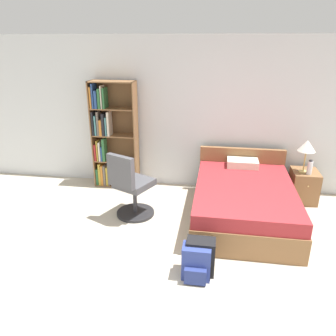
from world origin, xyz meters
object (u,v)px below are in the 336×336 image
nightstand (304,186)px  table_lamp (307,147)px  backpack_black (200,258)px  office_chair (131,188)px  water_bottle (310,168)px  bed (243,200)px  backpack_blue (196,263)px  bookshelf (109,136)px

nightstand → table_lamp: (-0.06, -0.05, 0.69)m
table_lamp → backpack_black: (-1.50, -2.06, -0.75)m
nightstand → backpack_black: bearing=-126.6°
office_chair → water_bottle: 2.82m
office_chair → nightstand: bearing=19.9°
bed → table_lamp: table_lamp is taller
water_bottle → backpack_blue: water_bottle is taller
office_chair → water_bottle: size_ratio=4.37×
water_bottle → backpack_black: water_bottle is taller
table_lamp → bookshelf: bearing=176.8°
bookshelf → water_bottle: bookshelf is taller
backpack_black → office_chair: bearing=134.1°
bookshelf → table_lamp: 3.29m
bed → water_bottle: (1.03, 0.61, 0.35)m
bookshelf → office_chair: bookshelf is taller
nightstand → backpack_blue: size_ratio=1.31×
water_bottle → backpack_black: (-1.58, -1.99, -0.43)m
office_chair → table_lamp: bearing=19.4°
bed → nightstand: (1.02, 0.73, -0.02)m
water_bottle → table_lamp: bearing=135.7°
table_lamp → backpack_blue: (-1.54, -2.14, -0.76)m
table_lamp → backpack_blue: bearing=-125.8°
bookshelf → backpack_blue: bookshelf is taller
nightstand → office_chair: bearing=-160.1°
office_chair → table_lamp: (2.61, 0.92, 0.48)m
bed → table_lamp: 1.35m
table_lamp → office_chair: bearing=-160.6°
nightstand → backpack_blue: 2.71m
bed → table_lamp: (0.96, 0.68, 0.67)m
table_lamp → bed: bearing=-144.6°
nightstand → backpack_black: size_ratio=1.22×
nightstand → backpack_blue: (-1.60, -2.18, -0.07)m
office_chair → bookshelf: bearing=121.5°
bookshelf → bed: 2.56m
bookshelf → bed: bearing=-20.4°
office_chair → table_lamp: 2.81m
bookshelf → backpack_black: (1.78, -2.24, -0.73)m
bed → office_chair: office_chair is taller
nightstand → table_lamp: bearing=-141.8°
water_bottle → bed: bearing=-149.4°
nightstand → bed: bearing=-144.4°
backpack_black → bookshelf: bearing=128.5°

